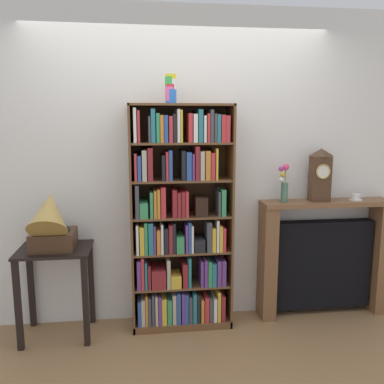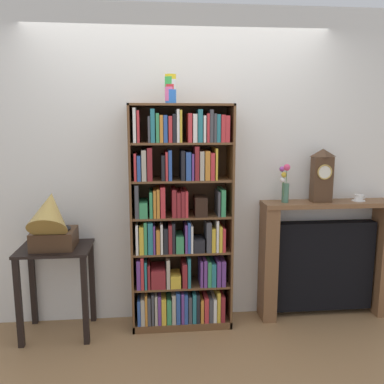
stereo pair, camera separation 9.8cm
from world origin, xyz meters
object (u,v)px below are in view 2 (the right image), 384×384
at_px(cup_stack, 170,89).
at_px(flower_vase, 285,184).
at_px(bookshelf, 180,227).
at_px(mantel_clock, 322,175).
at_px(side_table_left, 56,271).
at_px(teacup_with_saucer, 359,198).
at_px(fireplace_mantel, 325,260).
at_px(gramophone, 51,221).

distance_m(cup_stack, flower_vase, 1.24).
distance_m(bookshelf, flower_vase, 0.96).
xyz_separation_m(mantel_clock, flower_vase, (-0.32, -0.00, -0.07)).
relative_size(side_table_left, mantel_clock, 1.62).
bearing_deg(teacup_with_saucer, cup_stack, -177.26).
relative_size(bookshelf, mantel_clock, 4.10).
distance_m(mantel_clock, flower_vase, 0.33).
relative_size(mantel_clock, flower_vase, 1.38).
height_order(side_table_left, mantel_clock, mantel_clock).
xyz_separation_m(side_table_left, fireplace_mantel, (2.31, 0.12, -0.03)).
bearing_deg(flower_vase, side_table_left, -177.11).
height_order(cup_stack, fireplace_mantel, cup_stack).
distance_m(cup_stack, teacup_with_saucer, 1.87).
height_order(bookshelf, cup_stack, cup_stack).
distance_m(cup_stack, gramophone, 1.38).
height_order(gramophone, teacup_with_saucer, gramophone).
distance_m(mantel_clock, teacup_with_saucer, 0.40).
xyz_separation_m(bookshelf, teacup_with_saucer, (1.57, 0.04, 0.21)).
height_order(fireplace_mantel, teacup_with_saucer, teacup_with_saucer).
bearing_deg(teacup_with_saucer, fireplace_mantel, 175.43).
bearing_deg(mantel_clock, bookshelf, -178.13).
height_order(bookshelf, mantel_clock, bookshelf).
bearing_deg(fireplace_mantel, bookshelf, -177.22).
height_order(mantel_clock, teacup_with_saucer, mantel_clock).
distance_m(bookshelf, gramophone, 1.02).
xyz_separation_m(cup_stack, side_table_left, (-0.94, -0.02, -1.44)).
height_order(bookshelf, fireplace_mantel, bookshelf).
bearing_deg(side_table_left, fireplace_mantel, 2.98).
relative_size(flower_vase, teacup_with_saucer, 2.71).
distance_m(fireplace_mantel, mantel_clock, 0.77).
bearing_deg(teacup_with_saucer, side_table_left, -177.80).
xyz_separation_m(bookshelf, side_table_left, (-1.01, -0.06, -0.33)).
bearing_deg(flower_vase, cup_stack, -175.53).
bearing_deg(cup_stack, teacup_with_saucer, 2.74).
bearing_deg(gramophone, bookshelf, 6.98).
bearing_deg(side_table_left, cup_stack, 1.25).
bearing_deg(flower_vase, bookshelf, -177.50).
bearing_deg(side_table_left, mantel_clock, 2.49).
bearing_deg(cup_stack, bookshelf, 27.99).
height_order(bookshelf, side_table_left, bookshelf).
relative_size(side_table_left, teacup_with_saucer, 6.05).
bearing_deg(bookshelf, teacup_with_saucer, 1.53).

